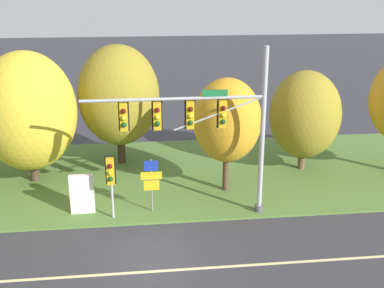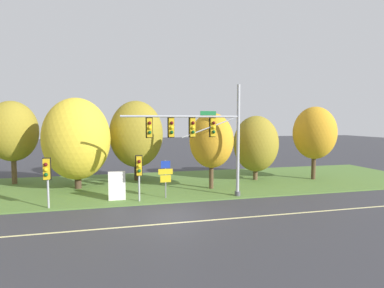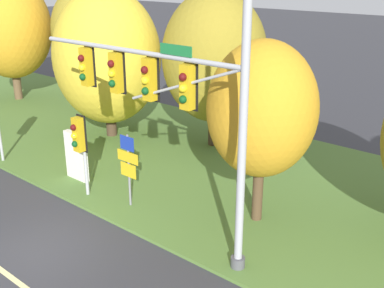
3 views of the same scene
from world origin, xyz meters
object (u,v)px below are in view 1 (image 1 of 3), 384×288
Objects in this scene: tree_right_far at (305,115)px; tree_tall_centre at (227,121)px; tree_behind_signpost at (28,112)px; tree_mid_verge at (119,96)px; info_kiosk at (82,194)px; traffic_signal_mast at (204,122)px; pedestrian_signal_near_kerb at (111,175)px; route_sign_post at (151,179)px.

tree_tall_centre is at bearing -153.39° from tree_right_far.
tree_behind_signpost reaches higher than tree_mid_verge.
traffic_signal_mast is at bearing -8.15° from info_kiosk.
pedestrian_signal_near_kerb is 1.60× the size of info_kiosk.
route_sign_post is at bearing -3.77° from info_kiosk.
pedestrian_signal_near_kerb is 1.17× the size of route_sign_post.
tree_behind_signpost reaches higher than tree_tall_centre.
tree_right_far is at bearing 26.61° from tree_tall_centre.
route_sign_post is 0.37× the size of tree_mid_verge.
pedestrian_signal_near_kerb is 0.53× the size of tree_right_far.
tree_mid_verge is 7.38m from info_kiosk.
tree_behind_signpost is 1.00× the size of tree_mid_verge.
tree_behind_signpost is at bearing -154.86° from tree_mid_verge.
traffic_signal_mast reaches higher than info_kiosk.
traffic_signal_mast is 1.16× the size of tree_behind_signpost.
tree_behind_signpost is 3.69× the size of info_kiosk.
tree_right_far is at bearing 19.67° from info_kiosk.
tree_right_far is (8.77, 4.50, 1.59)m from route_sign_post.
tree_behind_signpost reaches higher than pedestrian_signal_near_kerb.
tree_right_far is at bearing 27.14° from route_sign_post.
tree_right_far reaches higher than route_sign_post.
pedestrian_signal_near_kerb is at bearing -49.20° from tree_behind_signpost.
tree_behind_signpost is 1.23× the size of tree_right_far.
traffic_signal_mast is at bearing -13.96° from route_sign_post.
route_sign_post is at bearing 18.09° from pedestrian_signal_near_kerb.
pedestrian_signal_near_kerb is 11.78m from tree_right_far.
tree_behind_signpost is (-6.20, 4.51, 2.23)m from route_sign_post.
tree_tall_centre is (3.88, 2.05, 2.11)m from route_sign_post.
tree_mid_verge reaches higher than pedestrian_signal_near_kerb.
tree_mid_verge is (4.64, 2.18, 0.23)m from tree_behind_signpost.
pedestrian_signal_near_kerb is 6.94m from tree_behind_signpost.
traffic_signal_mast is 6.65m from info_kiosk.
tree_right_far is (6.41, 5.08, -1.25)m from traffic_signal_mast.
tree_mid_verge is at bearing 139.62° from tree_tall_centre.
tree_behind_signpost is at bearing 166.31° from tree_tall_centre.
tree_tall_centre is 3.09× the size of info_kiosk.
route_sign_post is at bearing -152.86° from tree_right_far.
tree_right_far is 3.00× the size of info_kiosk.
route_sign_post is 3.29m from info_kiosk.
tree_tall_centre is at bearing 24.88° from pedestrian_signal_near_kerb.
tree_mid_verge is (-3.93, 7.27, -0.38)m from traffic_signal_mast.
tree_tall_centre is (10.09, -2.46, -0.12)m from tree_behind_signpost.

